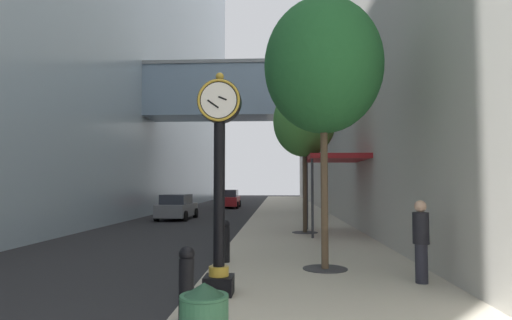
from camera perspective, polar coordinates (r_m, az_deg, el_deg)
ground_plane at (r=29.85m, az=-0.37°, el=-7.50°), size 110.00×110.00×0.00m
sidewalk_right at (r=32.80m, az=4.67°, el=-6.98°), size 5.38×80.00×0.14m
building_block_right at (r=35.64m, az=16.66°, el=15.84°), size 9.00×80.00×27.58m
street_clock at (r=8.29m, az=-4.91°, el=-1.51°), size 0.84×0.55×4.27m
bollard_nearest at (r=6.96m, az=-9.23°, el=-15.62°), size 0.25×0.25×1.14m
bollard_third at (r=11.75m, az=-4.08°, el=-10.54°), size 0.25×0.25×1.14m
street_tree_near at (r=11.22m, az=8.94°, el=12.19°), size 2.99×2.99×6.80m
street_tree_mid_near at (r=18.89m, az=6.44°, el=5.10°), size 2.72×2.72×6.41m
pedestrian_walking at (r=9.90m, az=21.09°, el=-9.76°), size 0.46×0.46×1.75m
storefront_awning at (r=18.62m, az=10.40°, el=0.07°), size 2.40×3.60×3.30m
car_red_near at (r=40.50m, az=-3.63°, el=-5.20°), size 2.12×4.59×1.69m
car_grey_mid at (r=27.62m, az=-10.48°, el=-6.19°), size 2.08×4.14×1.58m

